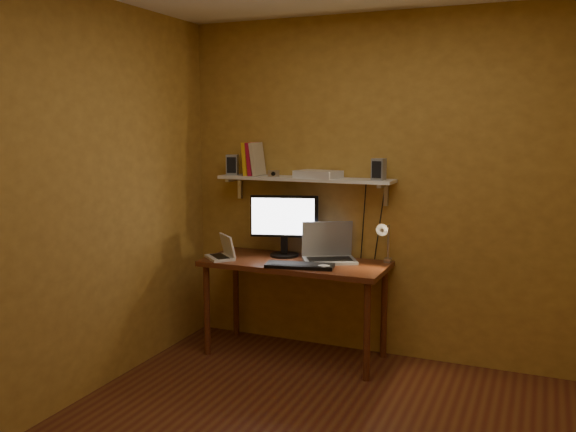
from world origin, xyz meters
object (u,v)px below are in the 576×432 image
at_px(laptop, 328,250).
at_px(netbook, 223,252).
at_px(desk_lamp, 385,238).
at_px(speaker_left, 232,165).
at_px(shelf_camera, 273,174).
at_px(wall_shelf, 305,179).
at_px(monitor, 284,222).
at_px(router, 318,174).
at_px(desk, 295,272).
at_px(speaker_right, 379,169).
at_px(mouse, 324,267).
at_px(keyboard, 300,266).

xyz_separation_m(laptop, netbook, (-0.77, -0.26, -0.02)).
height_order(laptop, desk_lamp, desk_lamp).
height_order(speaker_left, shelf_camera, speaker_left).
height_order(wall_shelf, speaker_left, speaker_left).
bearing_deg(speaker_left, shelf_camera, -28.48).
distance_m(wall_shelf, monitor, 0.37).
bearing_deg(router, desk, -119.57).
height_order(laptop, shelf_camera, shelf_camera).
distance_m(speaker_right, shelf_camera, 0.82).
bearing_deg(router, desk_lamp, -7.09).
bearing_deg(wall_shelf, mouse, -51.37).
bearing_deg(desk, wall_shelf, 90.00).
bearing_deg(desk, laptop, 30.34).
bearing_deg(speaker_right, keyboard, -137.52).
xyz_separation_m(monitor, netbook, (-0.40, -0.27, -0.22)).
height_order(keyboard, shelf_camera, shelf_camera).
relative_size(laptop, netbook, 1.59).
bearing_deg(speaker_right, router, -176.10).
bearing_deg(mouse, speaker_left, 148.17).
relative_size(laptop, desk_lamp, 1.27).
bearing_deg(laptop, speaker_left, 147.05).
bearing_deg(keyboard, monitor, 117.92).
xyz_separation_m(speaker_left, router, (0.74, 0.01, -0.05)).
distance_m(mouse, speaker_right, 0.83).
xyz_separation_m(desk_lamp, speaker_left, (-1.29, 0.06, 0.50)).
bearing_deg(keyboard, speaker_right, 24.99).
relative_size(keyboard, speaker_right, 3.13).
relative_size(keyboard, shelf_camera, 5.36).
relative_size(wall_shelf, laptop, 2.94).
height_order(mouse, speaker_left, speaker_left).
height_order(speaker_left, router, speaker_left).
bearing_deg(mouse, speaker_right, 40.31).
relative_size(desk, router, 4.24).
bearing_deg(router, mouse, -63.30).
bearing_deg(desk, router, 60.43).
xyz_separation_m(keyboard, speaker_right, (0.48, 0.36, 0.69)).
bearing_deg(keyboard, speaker_left, 142.16).
relative_size(desk, netbook, 4.67).
height_order(netbook, mouse, netbook).
relative_size(desk, mouse, 13.29).
relative_size(laptop, mouse, 4.52).
height_order(netbook, speaker_left, speaker_left).
relative_size(netbook, shelf_camera, 3.24).
height_order(shelf_camera, router, router).
distance_m(monitor, speaker_left, 0.65).
xyz_separation_m(monitor, desk_lamp, (0.81, -0.01, -0.06)).
bearing_deg(speaker_right, wall_shelf, -175.67).
xyz_separation_m(monitor, speaker_left, (-0.48, 0.05, 0.44)).
relative_size(wall_shelf, speaker_right, 8.84).
distance_m(speaker_left, shelf_camera, 0.41).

